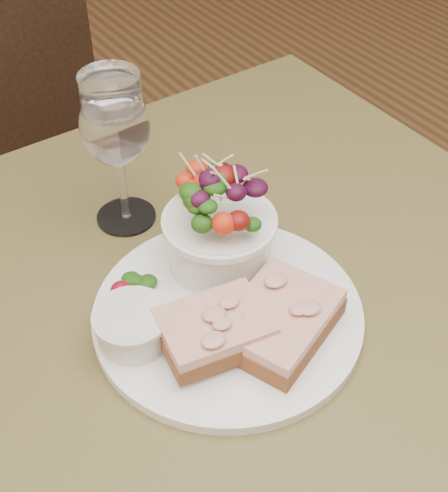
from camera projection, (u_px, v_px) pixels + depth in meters
cafe_table at (231, 371)px, 0.77m from camera, size 0.80×0.80×0.75m
dinner_plate at (228, 314)px, 0.70m from camera, size 0.27×0.27×0.01m
sandwich_front at (279, 320)px, 0.66m from camera, size 0.14×0.13×0.03m
sandwich_back at (214, 329)px, 0.64m from camera, size 0.11×0.09×0.03m
ramekin at (132, 325)px, 0.65m from camera, size 0.07×0.07×0.04m
salad_bowl at (219, 219)px, 0.70m from camera, size 0.11×0.11×0.13m
garnish at (127, 286)px, 0.71m from camera, size 0.05×0.04×0.02m
wine_glass at (115, 130)px, 0.73m from camera, size 0.08×0.08×0.18m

